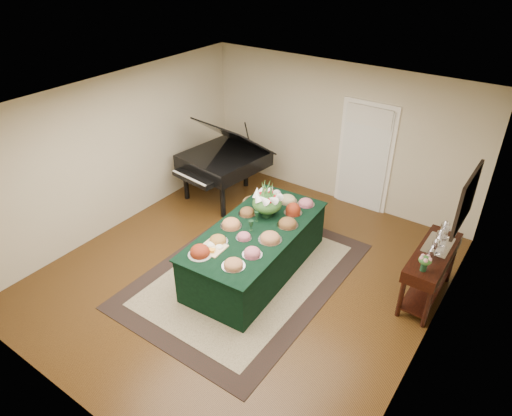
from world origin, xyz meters
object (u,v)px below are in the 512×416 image
Objects in this scene: grand_piano at (224,160)px; floral_centerpiece at (267,200)px; buffet_table at (256,250)px; mahogany_sideboard at (432,262)px.

floral_centerpiece is at bearing -32.57° from grand_piano.
mahogany_sideboard reaches higher than buffet_table.
floral_centerpiece reaches higher than buffet_table.
buffet_table is 1.50× the size of grand_piano.
grand_piano is (-1.79, 1.14, -0.24)m from floral_centerpiece.
mahogany_sideboard is at bearing -8.75° from grand_piano.
grand_piano reaches higher than floral_centerpiece.
buffet_table is 5.47× the size of floral_centerpiece.
grand_piano reaches higher than mahogany_sideboard.
buffet_table is 0.79m from floral_centerpiece.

